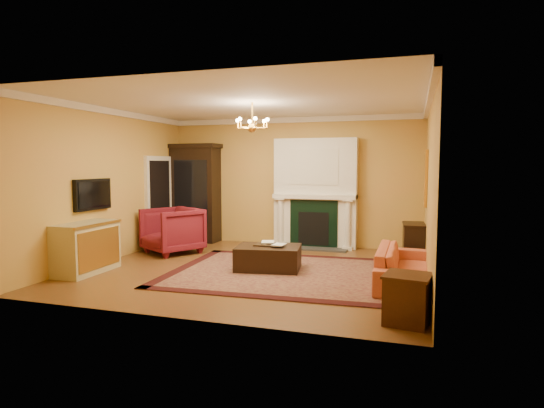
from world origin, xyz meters
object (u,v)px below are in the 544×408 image
at_px(pedestal_table, 187,232).
at_px(end_table, 407,300).
at_px(wingback_armchair, 172,228).
at_px(console_table, 413,244).
at_px(china_cabinet, 196,195).
at_px(coral_sofa, 403,260).
at_px(commode, 86,248).
at_px(leather_ottoman, 268,258).

relative_size(pedestal_table, end_table, 1.20).
bearing_deg(wingback_armchair, console_table, 37.06).
distance_m(china_cabinet, pedestal_table, 1.37).
bearing_deg(pedestal_table, console_table, 1.01).
bearing_deg(end_table, china_cabinet, 138.19).
height_order(wingback_armchair, pedestal_table, wingback_armchair).
distance_m(coral_sofa, end_table, 1.87).
distance_m(china_cabinet, coral_sofa, 5.77).
distance_m(commode, leather_ottoman, 3.23).
bearing_deg(console_table, end_table, -94.76).
bearing_deg(pedestal_table, coral_sofa, -18.97).
height_order(end_table, console_table, console_table).
xyz_separation_m(wingback_armchair, leather_ottoman, (2.45, -0.87, -0.31)).
distance_m(wingback_armchair, commode, 2.10).
bearing_deg(pedestal_table, end_table, -35.96).
relative_size(coral_sofa, console_table, 2.70).
bearing_deg(leather_ottoman, console_table, 20.86).
xyz_separation_m(pedestal_table, console_table, (4.86, 0.09, -0.03)).
distance_m(china_cabinet, leather_ottoman, 3.73).
bearing_deg(leather_ottoman, wingback_armchair, 151.83).
relative_size(wingback_armchair, commode, 0.90).
relative_size(end_table, console_table, 0.77).
bearing_deg(coral_sofa, console_table, -4.80).
height_order(china_cabinet, console_table, china_cabinet).
xyz_separation_m(end_table, leather_ottoman, (-2.44, 2.15, -0.06)).
bearing_deg(end_table, pedestal_table, 144.04).
bearing_deg(china_cabinet, commode, -93.64).
relative_size(pedestal_table, console_table, 0.93).
relative_size(wingback_armchair, coral_sofa, 0.54).
bearing_deg(leather_ottoman, pedestal_table, 141.98).
bearing_deg(end_table, console_table, 89.04).
distance_m(wingback_armchair, pedestal_table, 0.49).
height_order(commode, coral_sofa, commode).
relative_size(commode, leather_ottoman, 1.06).
distance_m(commode, coral_sofa, 5.43).
bearing_deg(coral_sofa, commode, 99.46).
xyz_separation_m(coral_sofa, leather_ottoman, (-2.35, 0.29, -0.17)).
bearing_deg(commode, coral_sofa, 8.62).
bearing_deg(end_table, commode, 169.61).
bearing_deg(china_cabinet, console_table, -9.44).
bearing_deg(commode, end_table, -10.93).
bearing_deg(wingback_armchair, china_cabinet, 128.98).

